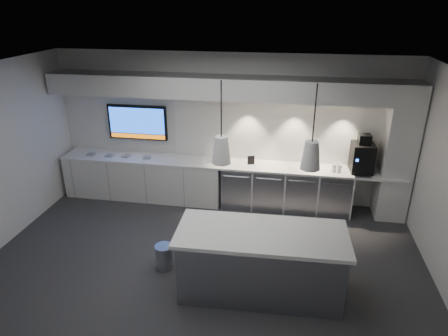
% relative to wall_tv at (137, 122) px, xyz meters
% --- Properties ---
extents(floor, '(7.00, 7.00, 0.00)m').
position_rel_wall_tv_xyz_m(floor, '(1.90, -2.45, -1.56)').
color(floor, '#323235').
rests_on(floor, ground).
extents(ceiling, '(7.00, 7.00, 0.00)m').
position_rel_wall_tv_xyz_m(ceiling, '(1.90, -2.45, 1.44)').
color(ceiling, black).
rests_on(ceiling, wall_back).
extents(wall_back, '(7.00, 0.00, 7.00)m').
position_rel_wall_tv_xyz_m(wall_back, '(1.90, 0.05, -0.06)').
color(wall_back, silver).
rests_on(wall_back, floor).
extents(wall_front, '(7.00, 0.00, 7.00)m').
position_rel_wall_tv_xyz_m(wall_front, '(1.90, -4.95, -0.06)').
color(wall_front, silver).
rests_on(wall_front, floor).
extents(back_counter, '(6.80, 0.65, 0.04)m').
position_rel_wall_tv_xyz_m(back_counter, '(1.90, -0.27, -0.68)').
color(back_counter, white).
rests_on(back_counter, left_base_cabinets).
extents(left_base_cabinets, '(3.30, 0.63, 0.86)m').
position_rel_wall_tv_xyz_m(left_base_cabinets, '(0.15, -0.27, -1.13)').
color(left_base_cabinets, white).
rests_on(left_base_cabinets, floor).
extents(fridge_unit_a, '(0.60, 0.61, 0.85)m').
position_rel_wall_tv_xyz_m(fridge_unit_a, '(2.15, -0.27, -1.13)').
color(fridge_unit_a, '#9A9CA2').
rests_on(fridge_unit_a, floor).
extents(fridge_unit_b, '(0.60, 0.61, 0.85)m').
position_rel_wall_tv_xyz_m(fridge_unit_b, '(2.78, -0.27, -1.13)').
color(fridge_unit_b, '#9A9CA2').
rests_on(fridge_unit_b, floor).
extents(fridge_unit_c, '(0.60, 0.61, 0.85)m').
position_rel_wall_tv_xyz_m(fridge_unit_c, '(3.41, -0.27, -1.13)').
color(fridge_unit_c, '#9A9CA2').
rests_on(fridge_unit_c, floor).
extents(fridge_unit_d, '(0.60, 0.61, 0.85)m').
position_rel_wall_tv_xyz_m(fridge_unit_d, '(4.04, -0.27, -1.13)').
color(fridge_unit_d, '#9A9CA2').
rests_on(fridge_unit_d, floor).
extents(backsplash, '(4.60, 0.03, 1.30)m').
position_rel_wall_tv_xyz_m(backsplash, '(3.10, 0.03, -0.01)').
color(backsplash, white).
rests_on(backsplash, wall_back).
extents(soffit, '(6.90, 0.60, 0.40)m').
position_rel_wall_tv_xyz_m(soffit, '(1.90, -0.25, 0.84)').
color(soffit, white).
rests_on(soffit, wall_back).
extents(column, '(0.55, 0.55, 2.60)m').
position_rel_wall_tv_xyz_m(column, '(5.10, -0.25, -0.26)').
color(column, white).
rests_on(column, floor).
extents(wall_tv, '(1.25, 0.07, 0.72)m').
position_rel_wall_tv_xyz_m(wall_tv, '(0.00, 0.00, 0.00)').
color(wall_tv, black).
rests_on(wall_tv, wall_back).
extents(island, '(2.37, 1.08, 0.99)m').
position_rel_wall_tv_xyz_m(island, '(2.83, -2.87, -1.06)').
color(island, '#9A9CA2').
rests_on(island, floor).
extents(bin, '(0.36, 0.36, 0.40)m').
position_rel_wall_tv_xyz_m(bin, '(1.31, -2.57, -1.36)').
color(bin, '#9A9CA2').
rests_on(bin, floor).
extents(coffee_machine, '(0.42, 0.58, 0.73)m').
position_rel_wall_tv_xyz_m(coffee_machine, '(4.48, -0.25, -0.36)').
color(coffee_machine, black).
rests_on(coffee_machine, back_counter).
extents(sign_black, '(0.14, 0.06, 0.18)m').
position_rel_wall_tv_xyz_m(sign_black, '(2.40, -0.27, -0.57)').
color(sign_black, black).
rests_on(sign_black, back_counter).
extents(sign_white, '(0.18, 0.04, 0.14)m').
position_rel_wall_tv_xyz_m(sign_white, '(1.60, -0.34, -0.59)').
color(sign_white, white).
rests_on(sign_white, back_counter).
extents(cup_cluster, '(0.17, 0.17, 0.15)m').
position_rel_wall_tv_xyz_m(cup_cluster, '(4.03, -0.32, -0.59)').
color(cup_cluster, white).
rests_on(cup_cluster, back_counter).
extents(tray_a, '(0.17, 0.17, 0.02)m').
position_rel_wall_tv_xyz_m(tray_a, '(-0.95, -0.32, -0.65)').
color(tray_a, gray).
rests_on(tray_a, back_counter).
extents(tray_b, '(0.17, 0.17, 0.02)m').
position_rel_wall_tv_xyz_m(tray_b, '(-0.54, -0.32, -0.65)').
color(tray_b, gray).
rests_on(tray_b, back_counter).
extents(tray_c, '(0.20, 0.20, 0.02)m').
position_rel_wall_tv_xyz_m(tray_c, '(-0.18, -0.28, -0.65)').
color(tray_c, gray).
rests_on(tray_c, back_counter).
extents(tray_d, '(0.20, 0.20, 0.02)m').
position_rel_wall_tv_xyz_m(tray_d, '(0.27, -0.30, -0.65)').
color(tray_d, gray).
rests_on(tray_d, back_counter).
extents(pendant_left, '(0.25, 0.25, 1.05)m').
position_rel_wall_tv_xyz_m(pendant_left, '(2.27, -2.87, 0.59)').
color(pendant_left, white).
rests_on(pendant_left, ceiling).
extents(pendant_right, '(0.25, 0.25, 1.05)m').
position_rel_wall_tv_xyz_m(pendant_right, '(3.39, -2.87, 0.59)').
color(pendant_right, white).
rests_on(pendant_right, ceiling).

